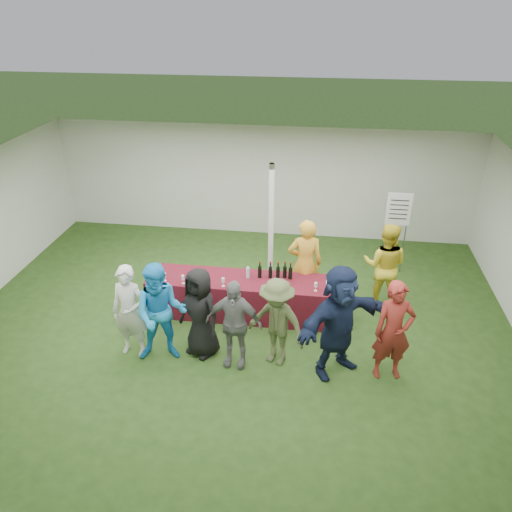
# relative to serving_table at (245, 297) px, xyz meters

# --- Properties ---
(ground) EXTENTS (60.00, 60.00, 0.00)m
(ground) POSITION_rel_serving_table_xyz_m (-0.12, -0.38, -0.38)
(ground) COLOR #284719
(ground) RESTS_ON ground
(tent) EXTENTS (10.00, 10.00, 10.00)m
(tent) POSITION_rel_serving_table_xyz_m (0.38, 0.82, 0.98)
(tent) COLOR white
(tent) RESTS_ON ground
(serving_table) EXTENTS (3.60, 0.80, 0.75)m
(serving_table) POSITION_rel_serving_table_xyz_m (0.00, 0.00, 0.00)
(serving_table) COLOR maroon
(serving_table) RESTS_ON ground
(wine_bottles) EXTENTS (0.63, 0.13, 0.32)m
(wine_bottles) POSITION_rel_serving_table_xyz_m (0.56, 0.14, 0.50)
(wine_bottles) COLOR black
(wine_bottles) RESTS_ON serving_table
(wine_glasses) EXTENTS (2.79, 0.13, 0.16)m
(wine_glasses) POSITION_rel_serving_table_xyz_m (-0.25, -0.26, 0.49)
(wine_glasses) COLOR silver
(wine_glasses) RESTS_ON serving_table
(water_bottle) EXTENTS (0.07, 0.07, 0.23)m
(water_bottle) POSITION_rel_serving_table_xyz_m (0.04, 0.08, 0.48)
(water_bottle) COLOR silver
(water_bottle) RESTS_ON serving_table
(bar_towel) EXTENTS (0.25, 0.18, 0.03)m
(bar_towel) POSITION_rel_serving_table_xyz_m (1.59, 0.05, 0.39)
(bar_towel) COLOR white
(bar_towel) RESTS_ON serving_table
(dump_bucket) EXTENTS (0.25, 0.25, 0.18)m
(dump_bucket) POSITION_rel_serving_table_xyz_m (1.62, -0.22, 0.46)
(dump_bucket) COLOR slate
(dump_bucket) RESTS_ON serving_table
(wine_list_sign) EXTENTS (0.50, 0.03, 1.80)m
(wine_list_sign) POSITION_rel_serving_table_xyz_m (2.88, 2.05, 0.94)
(wine_list_sign) COLOR slate
(wine_list_sign) RESTS_ON ground
(staff_pourer) EXTENTS (0.70, 0.50, 1.78)m
(staff_pourer) POSITION_rel_serving_table_xyz_m (1.06, 0.49, 0.52)
(staff_pourer) COLOR gold
(staff_pourer) RESTS_ON ground
(staff_back) EXTENTS (0.95, 0.81, 1.70)m
(staff_back) POSITION_rel_serving_table_xyz_m (2.55, 0.71, 0.47)
(staff_back) COLOR gold
(staff_back) RESTS_ON ground
(customer_0) EXTENTS (0.64, 0.45, 1.64)m
(customer_0) POSITION_rel_serving_table_xyz_m (-1.68, -1.38, 0.44)
(customer_0) COLOR silver
(customer_0) RESTS_ON ground
(customer_1) EXTENTS (0.95, 0.80, 1.74)m
(customer_1) POSITION_rel_serving_table_xyz_m (-1.13, -1.43, 0.50)
(customer_1) COLOR #1F91D9
(customer_1) RESTS_ON ground
(customer_2) EXTENTS (0.92, 0.82, 1.58)m
(customer_2) POSITION_rel_serving_table_xyz_m (-0.55, -1.21, 0.42)
(customer_2) COLOR black
(customer_2) RESTS_ON ground
(customer_3) EXTENTS (0.93, 0.44, 1.55)m
(customer_3) POSITION_rel_serving_table_xyz_m (0.04, -1.41, 0.40)
(customer_3) COLOR slate
(customer_3) RESTS_ON ground
(customer_4) EXTENTS (1.15, 0.94, 1.54)m
(customer_4) POSITION_rel_serving_table_xyz_m (0.71, -1.29, 0.40)
(customer_4) COLOR #4D5830
(customer_4) RESTS_ON ground
(customer_5) EXTENTS (1.70, 1.54, 1.88)m
(customer_5) POSITION_rel_serving_table_xyz_m (1.67, -1.36, 0.57)
(customer_5) COLOR #151F3B
(customer_5) RESTS_ON ground
(customer_6) EXTENTS (0.68, 0.51, 1.69)m
(customer_6) POSITION_rel_serving_table_xyz_m (2.49, -1.37, 0.47)
(customer_6) COLOR maroon
(customer_6) RESTS_ON ground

